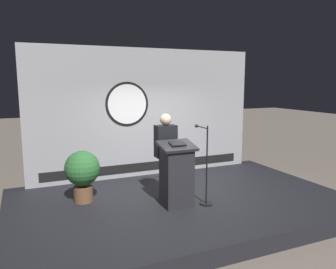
{
  "coord_description": "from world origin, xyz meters",
  "views": [
    {
      "loc": [
        -2.74,
        -5.62,
        2.56
      ],
      "look_at": [
        -0.24,
        0.05,
        1.57
      ],
      "focal_mm": 35.62,
      "sensor_mm": 36.0,
      "label": 1
    }
  ],
  "objects_px": {
    "podium": "(177,175)",
    "speaker_person": "(166,156)",
    "potted_plant": "(82,171)",
    "microphone_stand": "(205,176)"
  },
  "relations": [
    {
      "from": "podium",
      "to": "potted_plant",
      "type": "height_order",
      "value": "podium"
    },
    {
      "from": "speaker_person",
      "to": "potted_plant",
      "type": "xyz_separation_m",
      "value": [
        -1.51,
        0.44,
        -0.26
      ]
    },
    {
      "from": "speaker_person",
      "to": "potted_plant",
      "type": "height_order",
      "value": "speaker_person"
    },
    {
      "from": "microphone_stand",
      "to": "potted_plant",
      "type": "height_order",
      "value": "microphone_stand"
    },
    {
      "from": "podium",
      "to": "microphone_stand",
      "type": "xyz_separation_m",
      "value": [
        0.53,
        -0.09,
        -0.07
      ]
    },
    {
      "from": "speaker_person",
      "to": "potted_plant",
      "type": "distance_m",
      "value": 1.6
    },
    {
      "from": "podium",
      "to": "speaker_person",
      "type": "distance_m",
      "value": 0.55
    },
    {
      "from": "speaker_person",
      "to": "microphone_stand",
      "type": "xyz_separation_m",
      "value": [
        0.55,
        -0.57,
        -0.33
      ]
    },
    {
      "from": "podium",
      "to": "speaker_person",
      "type": "xyz_separation_m",
      "value": [
        -0.01,
        0.48,
        0.26
      ]
    },
    {
      "from": "speaker_person",
      "to": "microphone_stand",
      "type": "relative_size",
      "value": 1.13
    }
  ]
}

